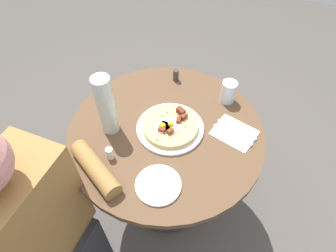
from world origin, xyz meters
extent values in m
plane|color=#4C4742|center=(0.00, 0.00, 0.00)|extent=(6.00, 6.00, 0.00)
cylinder|color=brown|center=(0.00, 0.00, 0.69)|extent=(0.84, 0.84, 0.03)
cylinder|color=#333338|center=(0.00, 0.00, 0.34)|extent=(0.10, 0.10, 0.67)
cylinder|color=#333338|center=(0.00, 0.00, 0.01)|extent=(0.38, 0.38, 0.02)
cube|color=olive|center=(-0.54, 0.30, 0.69)|extent=(0.38, 0.22, 0.48)
cylinder|color=olive|center=(-0.29, 0.16, 0.73)|extent=(0.19, 0.26, 0.07)
cylinder|color=silver|center=(0.01, -0.02, 0.71)|extent=(0.29, 0.29, 0.01)
cylinder|color=tan|center=(0.01, -0.02, 0.73)|extent=(0.24, 0.24, 0.02)
cylinder|color=white|center=(0.00, -0.02, 0.74)|extent=(0.08, 0.08, 0.01)
sphere|color=yellow|center=(0.00, -0.02, 0.75)|extent=(0.03, 0.03, 0.03)
cylinder|color=white|center=(-0.02, 0.01, 0.74)|extent=(0.07, 0.07, 0.01)
sphere|color=yellow|center=(-0.02, 0.01, 0.75)|extent=(0.03, 0.03, 0.03)
cube|color=maroon|center=(0.03, -0.05, 0.75)|extent=(0.03, 0.02, 0.02)
cube|color=brown|center=(0.06, -0.06, 0.75)|extent=(0.03, 0.03, 0.02)
cube|color=brown|center=(-0.04, -0.03, 0.75)|extent=(0.03, 0.03, 0.02)
cube|color=maroon|center=(-0.04, 0.00, 0.75)|extent=(0.02, 0.03, 0.02)
cube|color=maroon|center=(0.08, -0.04, 0.75)|extent=(0.04, 0.04, 0.03)
cube|color=#387F2D|center=(-0.09, 0.00, 0.74)|extent=(0.01, 0.01, 0.00)
cube|color=#387F2D|center=(0.04, 0.03, 0.74)|extent=(0.01, 0.01, 0.00)
cube|color=#387F2D|center=(0.02, -0.08, 0.74)|extent=(0.01, 0.01, 0.00)
cube|color=#387F2D|center=(0.01, -0.02, 0.74)|extent=(0.01, 0.01, 0.00)
cube|color=#387F2D|center=(0.04, -0.05, 0.74)|extent=(0.01, 0.00, 0.00)
cube|color=#387F2D|center=(0.06, 0.02, 0.74)|extent=(0.00, 0.01, 0.00)
cylinder|color=white|center=(-0.26, -0.08, 0.71)|extent=(0.17, 0.17, 0.01)
cube|color=white|center=(0.09, -0.28, 0.70)|extent=(0.18, 0.20, 0.00)
cube|color=silver|center=(0.11, -0.28, 0.71)|extent=(0.06, 0.18, 0.00)
cube|color=silver|center=(0.07, -0.27, 0.71)|extent=(0.06, 0.18, 0.00)
cylinder|color=silver|center=(0.27, -0.20, 0.76)|extent=(0.07, 0.07, 0.11)
cylinder|color=silver|center=(-0.08, 0.22, 0.84)|extent=(0.07, 0.07, 0.28)
cylinder|color=white|center=(-0.21, 0.15, 0.73)|extent=(0.03, 0.03, 0.05)
cylinder|color=#3F3833|center=(0.31, 0.07, 0.73)|extent=(0.03, 0.03, 0.06)
camera|label=1|loc=(-0.72, -0.30, 1.64)|focal=30.65mm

